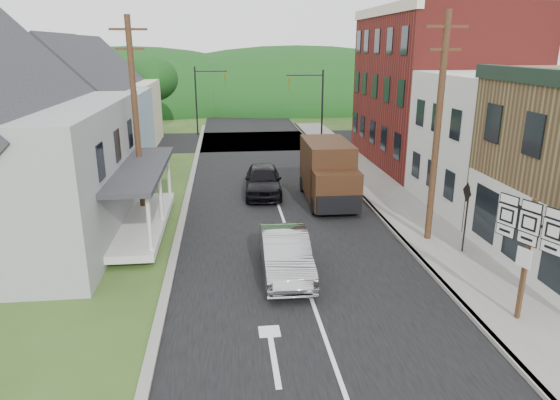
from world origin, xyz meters
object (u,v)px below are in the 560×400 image
object	(u,v)px
dark_sedan	(263,180)
delivery_van	(328,173)
silver_sedan	(285,254)
route_sign_cluster	(527,243)
warning_sign	(466,208)

from	to	relation	value
dark_sedan	delivery_van	xyz separation A→B (m)	(3.20, -1.64, 0.75)
silver_sedan	route_sign_cluster	bearing A→B (deg)	-31.44
silver_sedan	delivery_van	bearing A→B (deg)	69.49
dark_sedan	delivery_van	size ratio (longest dim) A/B	0.85
delivery_van	route_sign_cluster	xyz separation A→B (m)	(3.07, -12.20, 0.94)
delivery_van	warning_sign	world-z (taller)	delivery_van
route_sign_cluster	warning_sign	world-z (taller)	route_sign_cluster
silver_sedan	delivery_van	xyz separation A→B (m)	(3.20, 8.26, 0.79)
dark_sedan	delivery_van	distance (m)	3.68
delivery_van	route_sign_cluster	size ratio (longest dim) A/B	1.53
dark_sedan	warning_sign	world-z (taller)	warning_sign
dark_sedan	route_sign_cluster	distance (m)	15.29
silver_sedan	dark_sedan	distance (m)	9.90
dark_sedan	warning_sign	distance (m)	11.39
route_sign_cluster	warning_sign	size ratio (longest dim) A/B	1.31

